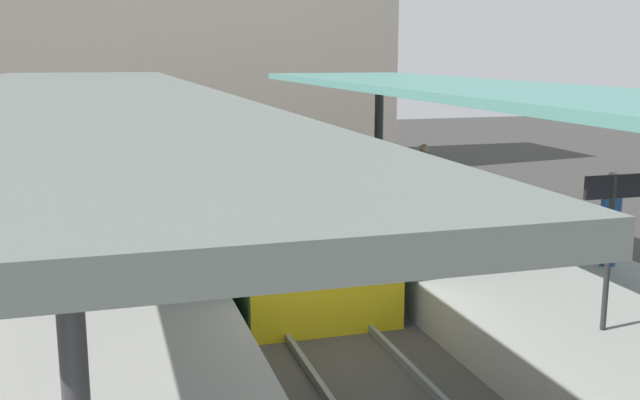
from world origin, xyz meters
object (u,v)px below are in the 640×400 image
at_px(platform_sign, 611,217).
at_px(passenger_mid_platform, 610,217).
at_px(platform_bench, 446,211).
at_px(commuter_train, 259,190).
at_px(passenger_near_bench, 423,179).

relative_size(platform_sign, passenger_mid_platform, 1.27).
distance_m(platform_sign, passenger_mid_platform, 3.60).
bearing_deg(passenger_mid_platform, platform_bench, 118.68).
xyz_separation_m(platform_bench, passenger_mid_platform, (1.73, -3.16, 0.44)).
height_order(platform_bench, passenger_mid_platform, passenger_mid_platform).
distance_m(commuter_train, platform_sign, 8.88).
height_order(platform_sign, passenger_near_bench, platform_sign).
distance_m(platform_bench, passenger_mid_platform, 3.63).
height_order(commuter_train, platform_bench, commuter_train).
xyz_separation_m(platform_sign, passenger_mid_platform, (2.18, 2.77, -0.72)).
height_order(commuter_train, passenger_near_bench, commuter_train).
bearing_deg(commuter_train, platform_sign, -68.94).
xyz_separation_m(platform_bench, platform_sign, (-0.45, -5.93, 1.16)).
bearing_deg(passenger_near_bench, platform_bench, -95.64).
distance_m(commuter_train, platform_bench, 4.31).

